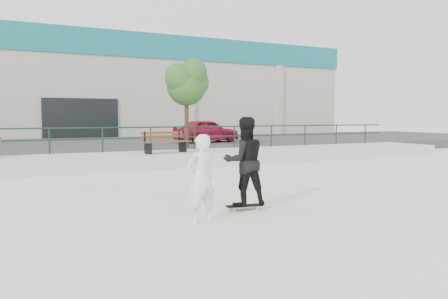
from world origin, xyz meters
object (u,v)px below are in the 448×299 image
red_car (206,131)px  skateboard (244,206)px  tree (187,82)px  bench_right (165,142)px  seated_skater (201,179)px  standing_skater (245,161)px

red_car → skateboard: red_car is taller
skateboard → red_car: bearing=78.2°
red_car → skateboard: 15.59m
tree → skateboard: size_ratio=5.14×
bench_right → red_car: bearing=41.3°
red_car → seated_skater: red_car is taller
skateboard → standing_skater: (0.00, 0.00, 0.94)m
standing_skater → seated_skater: bearing=36.1°
tree → skateboard: bearing=-105.4°
bench_right → tree: bearing=41.6°
tree → standing_skater: bearing=-105.4°
skateboard → seated_skater: (-1.24, -0.62, 0.74)m
tree → seated_skater: size_ratio=2.54×
standing_skater → seated_skater: size_ratio=1.14×
red_car → seated_skater: (-6.75, -15.16, -0.34)m
red_car → seated_skater: 16.60m
skateboard → standing_skater: standing_skater is taller
bench_right → red_car: (4.37, 5.86, 0.22)m
red_car → skateboard: bearing=149.7°
bench_right → tree: tree is taller
tree → skateboard: (-3.13, -11.40, -3.52)m
bench_right → seated_skater: seated_skater is taller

